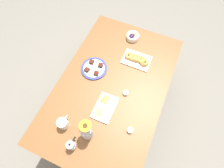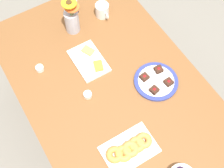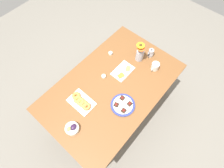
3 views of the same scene
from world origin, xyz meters
TOP-DOWN VIEW (x-y plane):
  - ground_plane at (0.00, 0.00)m, footprint 6.00×6.00m
  - dining_table at (0.00, 0.00)m, footprint 1.60×1.00m
  - coffee_mug at (-0.50, 0.23)m, footprint 0.12×0.09m
  - grape_bowl at (0.62, 0.03)m, footprint 0.13×0.13m
  - cheese_platter at (-0.22, -0.03)m, footprint 0.26×0.17m
  - croissant_platter at (0.37, -0.11)m, footprint 0.19×0.29m
  - jam_cup_honey at (-0.33, -0.31)m, footprint 0.05×0.05m
  - jam_cup_berry at (-0.02, -0.15)m, footprint 0.05×0.05m
  - dessert_plate at (0.10, 0.24)m, footprint 0.26×0.26m
  - flower_vase at (-0.49, 0.01)m, footprint 0.11×0.11m
  - moka_pot at (-0.63, 0.08)m, footprint 0.11×0.07m

SIDE VIEW (x-z plane):
  - ground_plane at x=0.00m, z-range 0.00..0.00m
  - dining_table at x=0.00m, z-range 0.28..1.02m
  - cheese_platter at x=-0.22m, z-range 0.73..0.77m
  - dessert_plate at x=0.10m, z-range 0.72..0.78m
  - jam_cup_honey at x=-0.33m, z-range 0.74..0.77m
  - jam_cup_berry at x=-0.02m, z-range 0.74..0.77m
  - croissant_platter at x=0.37m, z-range 0.74..0.79m
  - grape_bowl at x=0.62m, z-range 0.74..0.80m
  - coffee_mug at x=-0.50m, z-range 0.74..0.83m
  - moka_pot at x=-0.63m, z-range 0.73..0.85m
  - flower_vase at x=-0.49m, z-range 0.70..0.97m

